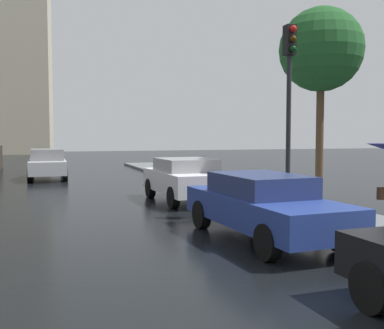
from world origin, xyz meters
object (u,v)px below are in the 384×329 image
Objects in this scene: car_white_near_kerb at (186,178)px; car_blue_behind_camera at (263,205)px; traffic_light at (289,85)px; car_silver_mid_road at (47,164)px; street_tree_near at (321,51)px.

car_blue_behind_camera is at bearing -93.11° from car_white_near_kerb.
traffic_light reaches higher than car_white_near_kerb.
car_silver_mid_road is 14.60m from traffic_light.
car_silver_mid_road is 0.95× the size of car_blue_behind_camera.
car_white_near_kerb is at bearing 114.52° from car_silver_mid_road.
car_white_near_kerb is 0.83× the size of traffic_light.
traffic_light is at bearing -137.55° from street_tree_near.
car_blue_behind_camera is at bearing 105.55° from car_silver_mid_road.
car_silver_mid_road is 0.91× the size of traffic_light.
car_white_near_kerb is 0.87× the size of car_blue_behind_camera.
car_silver_mid_road reaches higher than car_white_near_kerb.
car_blue_behind_camera is 7.10m from street_tree_near.
car_silver_mid_road is (-4.11, 9.37, 0.00)m from car_white_near_kerb.
car_white_near_kerb is 5.69m from car_blue_behind_camera.
street_tree_near is at bearing 42.45° from traffic_light.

